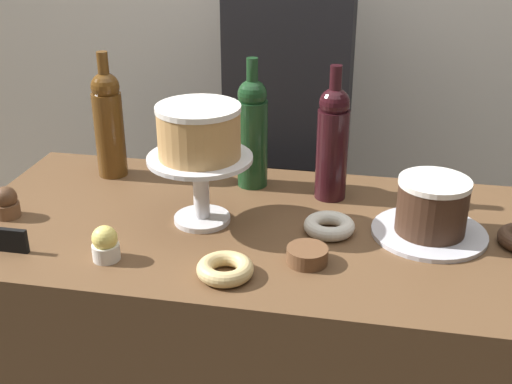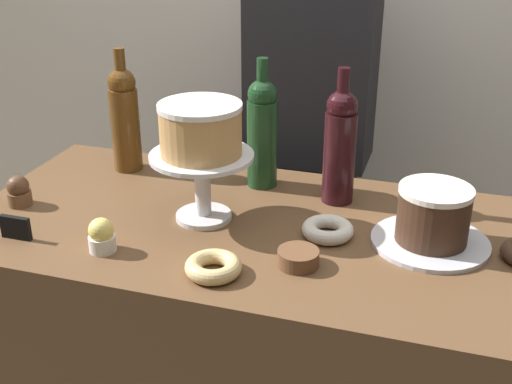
# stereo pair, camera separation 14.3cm
# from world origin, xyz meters

# --- Properties ---
(display_counter) EXTENTS (1.33, 0.65, 0.91)m
(display_counter) POSITION_xyz_m (0.00, 0.00, 0.46)
(display_counter) COLOR brown
(display_counter) RESTS_ON ground_plane
(cake_stand_pedestal) EXTENTS (0.23, 0.23, 0.16)m
(cake_stand_pedestal) POSITION_xyz_m (-0.12, -0.01, 1.02)
(cake_stand_pedestal) COLOR silver
(cake_stand_pedestal) RESTS_ON display_counter
(white_layer_cake) EXTENTS (0.18, 0.18, 0.11)m
(white_layer_cake) POSITION_xyz_m (-0.12, -0.01, 1.13)
(white_layer_cake) COLOR tan
(white_layer_cake) RESTS_ON cake_stand_pedestal
(silver_serving_platter) EXTENTS (0.25, 0.25, 0.01)m
(silver_serving_platter) POSITION_xyz_m (0.38, 0.02, 0.92)
(silver_serving_platter) COLOR silver
(silver_serving_platter) RESTS_ON display_counter
(chocolate_round_cake) EXTENTS (0.15, 0.15, 0.12)m
(chocolate_round_cake) POSITION_xyz_m (0.38, 0.02, 0.98)
(chocolate_round_cake) COLOR #3D2619
(chocolate_round_cake) RESTS_ON silver_serving_platter
(wine_bottle_green) EXTENTS (0.08, 0.08, 0.33)m
(wine_bottle_green) POSITION_xyz_m (-0.05, 0.22, 1.06)
(wine_bottle_green) COLOR #193D1E
(wine_bottle_green) RESTS_ON display_counter
(wine_bottle_dark_red) EXTENTS (0.08, 0.08, 0.33)m
(wine_bottle_dark_red) POSITION_xyz_m (0.15, 0.18, 1.06)
(wine_bottle_dark_red) COLOR black
(wine_bottle_dark_red) RESTS_ON display_counter
(wine_bottle_amber) EXTENTS (0.08, 0.08, 0.33)m
(wine_bottle_amber) POSITION_xyz_m (-0.43, 0.21, 1.06)
(wine_bottle_amber) COLOR #5B3814
(wine_bottle_amber) RESTS_ON display_counter
(cupcake_lemon) EXTENTS (0.06, 0.06, 0.07)m
(cupcake_lemon) POSITION_xyz_m (-0.27, -0.21, 0.95)
(cupcake_lemon) COLOR white
(cupcake_lemon) RESTS_ON display_counter
(cupcake_chocolate) EXTENTS (0.06, 0.06, 0.07)m
(cupcake_chocolate) POSITION_xyz_m (-0.57, -0.07, 0.95)
(cupcake_chocolate) COLOR brown
(cupcake_chocolate) RESTS_ON display_counter
(donut_sugar) EXTENTS (0.11, 0.11, 0.03)m
(donut_sugar) POSITION_xyz_m (0.16, -0.01, 0.93)
(donut_sugar) COLOR silver
(donut_sugar) RESTS_ON display_counter
(donut_glazed) EXTENTS (0.11, 0.11, 0.03)m
(donut_glazed) POSITION_xyz_m (-0.02, -0.22, 0.93)
(donut_glazed) COLOR #E0C17F
(donut_glazed) RESTS_ON display_counter
(cookie_stack) EXTENTS (0.08, 0.08, 0.03)m
(cookie_stack) POSITION_xyz_m (0.13, -0.14, 0.93)
(cookie_stack) COLOR brown
(cookie_stack) RESTS_ON display_counter
(price_sign_chalkboard) EXTENTS (0.07, 0.01, 0.05)m
(price_sign_chalkboard) POSITION_xyz_m (-0.47, -0.22, 0.94)
(price_sign_chalkboard) COLOR black
(price_sign_chalkboard) RESTS_ON display_counter
(barista_figure) EXTENTS (0.36, 0.22, 1.60)m
(barista_figure) POSITION_xyz_m (-0.01, 0.59, 0.84)
(barista_figure) COLOR black
(barista_figure) RESTS_ON ground_plane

